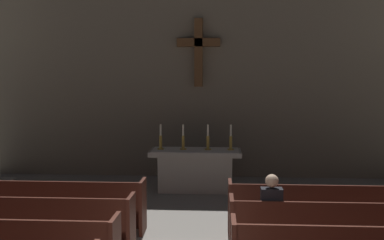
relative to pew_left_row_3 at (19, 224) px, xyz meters
The scene contains 11 objects.
pew_left_row_3 is the anchor object (origin of this frame).
pew_left_row_4 1.07m from the pew_left_row_3, 90.00° to the left, with size 3.59×0.50×0.95m.
pew_right_row_3 5.07m from the pew_left_row_3, ahead, with size 3.59×0.50×0.95m.
pew_right_row_4 5.19m from the pew_left_row_3, 11.97° to the left, with size 3.59×0.50×0.95m.
altar 4.91m from the pew_left_row_3, 58.90° to the left, with size 2.20×0.90×1.01m.
candlestick_outer_left 4.59m from the pew_left_row_3, 68.15° to the left, with size 0.16×0.16×0.61m.
candlestick_inner_left 4.82m from the pew_left_row_3, 61.99° to the left, with size 0.16×0.16×0.61m.
candlestick_inner_right 5.12m from the pew_left_row_3, 56.00° to the left, with size 0.16×0.16×0.61m.
candlestick_outer_right 5.45m from the pew_left_row_3, 51.15° to the left, with size 0.16×0.16×0.61m.
apse_with_cross 6.98m from the pew_left_row_3, 66.91° to the left, with size 11.62×0.47×6.22m.
lone_worshipper 3.90m from the pew_left_row_3, ahead, with size 0.32×0.43×1.32m.
Camera 1 is at (0.59, -4.68, 2.74)m, focal length 42.95 mm.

